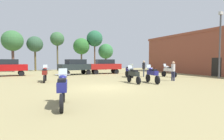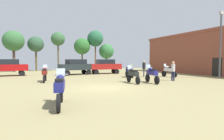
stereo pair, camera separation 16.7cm
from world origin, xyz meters
The scene contains 20 objects.
ground_plane centered at (0.00, 0.00, 0.01)m, with size 44.00×52.00×0.02m.
brick_building centered at (18.00, 5.15, 2.88)m, with size 6.12×20.66×5.74m.
motorcycle_1 centered at (3.03, 1.18, 0.73)m, with size 0.62×2.20×1.44m.
motorcycle_2 centered at (-3.47, -3.95, 0.76)m, with size 0.74×2.30×1.51m.
motorcycle_4 centered at (9.52, 4.18, 0.74)m, with size 0.63×2.11×1.47m.
motorcycle_5 centered at (4.48, 0.60, 0.76)m, with size 0.68×2.25×1.50m.
motorcycle_6 centered at (5.21, 5.57, 0.75)m, with size 0.63×2.12×1.50m.
motorcycle_7 centered at (-3.51, 5.08, 0.75)m, with size 0.66×2.16×1.48m.
car_1 centered at (-7.16, 12.96, 1.19)m, with size 4.48×2.28×2.00m.
car_2 centered at (0.71, 11.59, 1.19)m, with size 4.57×2.62×2.00m.
car_4 centered at (4.86, 11.70, 1.19)m, with size 4.46×2.24×2.00m.
person_1 centered at (7.09, 5.53, 1.10)m, with size 0.47×0.47×1.83m.
person_2 centered at (7.16, 1.04, 1.05)m, with size 0.48×0.48×1.77m.
tree_1 centered at (-0.21, 21.70, 5.65)m, with size 2.45×2.45×6.94m.
tree_4 centered at (9.16, 21.69, 3.69)m, with size 2.99×2.99×5.20m.
tree_5 centered at (4.06, 21.29, 4.49)m, with size 3.02×3.02×6.01m.
tree_6 centered at (-3.86, 22.55, 4.68)m, with size 2.72×2.72×6.07m.
tree_7 centered at (-7.19, 21.49, 5.00)m, with size 3.29×3.29×6.68m.
tree_8 centered at (6.59, 21.03, 6.02)m, with size 3.04×3.04×7.56m.
lamp_post centered at (12.84, 0.56, 3.79)m, with size 0.44×0.24×6.74m.
Camera 2 is at (-4.45, -11.23, 1.88)m, focal length 28.31 mm.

